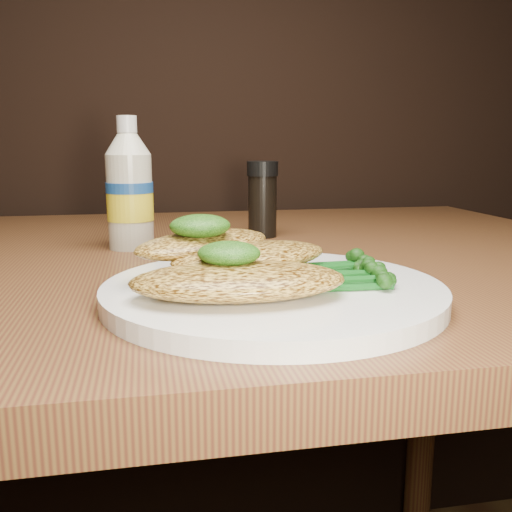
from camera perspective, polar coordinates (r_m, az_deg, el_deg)
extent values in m
cylinder|color=white|center=(0.48, 1.71, -3.60)|extent=(0.28, 0.28, 0.01)
ellipsoid|color=gold|center=(0.43, -1.76, -2.49)|extent=(0.17, 0.10, 0.03)
ellipsoid|color=gold|center=(0.48, -0.51, -0.06)|extent=(0.16, 0.12, 0.02)
ellipsoid|color=gold|center=(0.50, -5.23, 1.24)|extent=(0.16, 0.14, 0.02)
ellipsoid|color=black|center=(0.43, -2.73, 0.27)|extent=(0.06, 0.06, 0.02)
ellipsoid|color=black|center=(0.49, -5.63, 3.02)|extent=(0.06, 0.06, 0.02)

